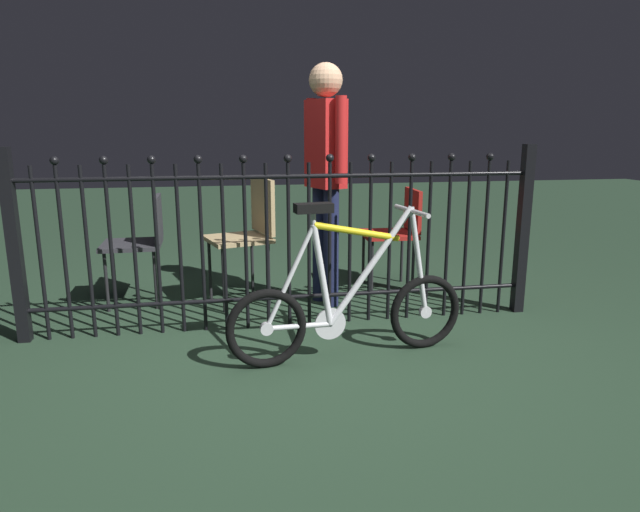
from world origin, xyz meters
TOP-DOWN VIEW (x-y plane):
  - ground_plane at (0.00, 0.00)m, footprint 20.00×20.00m
  - iron_fence at (-0.04, 0.56)m, footprint 3.32×0.07m
  - bicycle at (0.26, -0.03)m, footprint 1.38×0.40m
  - chair_tan at (-0.22, 1.14)m, footprint 0.53×0.53m
  - chair_red at (0.97, 1.30)m, footprint 0.44×0.43m
  - chair_charcoal at (-0.99, 1.23)m, footprint 0.43×0.42m
  - person_visitor at (0.32, 1.00)m, footprint 0.27×0.45m

SIDE VIEW (x-z plane):
  - ground_plane at x=0.00m, z-range 0.00..0.00m
  - bicycle at x=0.26m, z-range -0.14..0.74m
  - chair_charcoal at x=-0.99m, z-range 0.10..0.89m
  - chair_red at x=0.97m, z-range 0.09..0.90m
  - chair_tan at x=-0.22m, z-range 0.10..1.02m
  - iron_fence at x=-0.04m, z-range 0.00..1.17m
  - person_visitor at x=0.32m, z-range 0.18..1.88m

